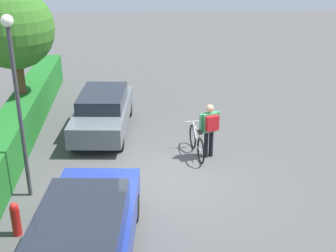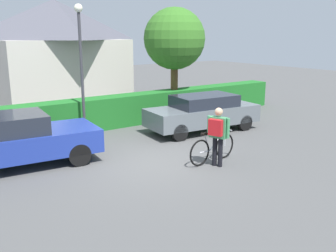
{
  "view_description": "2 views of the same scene",
  "coord_description": "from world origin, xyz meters",
  "px_view_note": "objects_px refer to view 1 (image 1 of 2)",
  "views": [
    {
      "loc": [
        -10.72,
        0.84,
        6.09
      ],
      "look_at": [
        0.72,
        -0.12,
        1.29
      ],
      "focal_mm": 48.3,
      "sensor_mm": 36.0,
      "label": 1
    },
    {
      "loc": [
        -5.62,
        -8.74,
        3.61
      ],
      "look_at": [
        0.72,
        0.12,
        0.94
      ],
      "focal_mm": 40.54,
      "sensor_mm": 36.0,
      "label": 2
    }
  ],
  "objects_px": {
    "parked_car_near": "(85,232)",
    "street_lamp": "(16,86)",
    "tree_kerbside": "(14,29)",
    "fire_hydrant": "(16,219)",
    "person_rider": "(210,126)",
    "bicycle": "(197,143)",
    "parked_car_far": "(103,111)"
  },
  "relations": [
    {
      "from": "bicycle",
      "to": "person_rider",
      "type": "height_order",
      "value": "person_rider"
    },
    {
      "from": "person_rider",
      "to": "street_lamp",
      "type": "relative_size",
      "value": 0.36
    },
    {
      "from": "parked_car_far",
      "to": "bicycle",
      "type": "xyz_separation_m",
      "value": [
        -2.1,
        -2.87,
        -0.32
      ]
    },
    {
      "from": "bicycle",
      "to": "tree_kerbside",
      "type": "distance_m",
      "value": 6.94
    },
    {
      "from": "fire_hydrant",
      "to": "street_lamp",
      "type": "bearing_deg",
      "value": 1.7
    },
    {
      "from": "parked_car_near",
      "to": "street_lamp",
      "type": "xyz_separation_m",
      "value": [
        2.84,
        1.68,
        2.13
      ]
    },
    {
      "from": "parked_car_far",
      "to": "bicycle",
      "type": "distance_m",
      "value": 3.57
    },
    {
      "from": "parked_car_near",
      "to": "person_rider",
      "type": "xyz_separation_m",
      "value": [
        4.6,
        -3.23,
        0.22
      ]
    },
    {
      "from": "parked_car_near",
      "to": "parked_car_far",
      "type": "relative_size",
      "value": 1.03
    },
    {
      "from": "street_lamp",
      "to": "fire_hydrant",
      "type": "xyz_separation_m",
      "value": [
        -1.69,
        -0.05,
        -2.5
      ]
    },
    {
      "from": "parked_car_near",
      "to": "street_lamp",
      "type": "relative_size",
      "value": 1.0
    },
    {
      "from": "bicycle",
      "to": "street_lamp",
      "type": "relative_size",
      "value": 0.4
    },
    {
      "from": "tree_kerbside",
      "to": "fire_hydrant",
      "type": "bearing_deg",
      "value": -170.15
    },
    {
      "from": "street_lamp",
      "to": "tree_kerbside",
      "type": "xyz_separation_m",
      "value": [
        4.72,
        1.06,
        0.44
      ]
    },
    {
      "from": "tree_kerbside",
      "to": "fire_hydrant",
      "type": "relative_size",
      "value": 5.8
    },
    {
      "from": "parked_car_near",
      "to": "fire_hydrant",
      "type": "bearing_deg",
      "value": 54.81
    },
    {
      "from": "bicycle",
      "to": "tree_kerbside",
      "type": "relative_size",
      "value": 0.38
    },
    {
      "from": "parked_car_far",
      "to": "street_lamp",
      "type": "xyz_separation_m",
      "value": [
        -4.02,
        1.69,
        2.18
      ]
    },
    {
      "from": "parked_car_near",
      "to": "parked_car_far",
      "type": "bearing_deg",
      "value": -0.1
    },
    {
      "from": "parked_car_near",
      "to": "person_rider",
      "type": "bearing_deg",
      "value": -35.08
    },
    {
      "from": "parked_car_near",
      "to": "street_lamp",
      "type": "bearing_deg",
      "value": 30.67
    },
    {
      "from": "tree_kerbside",
      "to": "person_rider",
      "type": "bearing_deg",
      "value": -116.28
    },
    {
      "from": "parked_car_far",
      "to": "fire_hydrant",
      "type": "height_order",
      "value": "parked_car_far"
    },
    {
      "from": "bicycle",
      "to": "street_lamp",
      "type": "bearing_deg",
      "value": 112.85
    },
    {
      "from": "tree_kerbside",
      "to": "parked_car_near",
      "type": "bearing_deg",
      "value": -160.04
    },
    {
      "from": "parked_car_far",
      "to": "fire_hydrant",
      "type": "distance_m",
      "value": 5.95
    },
    {
      "from": "bicycle",
      "to": "person_rider",
      "type": "xyz_separation_m",
      "value": [
        -0.16,
        -0.35,
        0.6
      ]
    },
    {
      "from": "fire_hydrant",
      "to": "parked_car_near",
      "type": "bearing_deg",
      "value": -125.19
    },
    {
      "from": "tree_kerbside",
      "to": "parked_car_far",
      "type": "bearing_deg",
      "value": -104.17
    },
    {
      "from": "parked_car_near",
      "to": "tree_kerbside",
      "type": "relative_size",
      "value": 0.97
    },
    {
      "from": "street_lamp",
      "to": "parked_car_far",
      "type": "bearing_deg",
      "value": -22.84
    },
    {
      "from": "fire_hydrant",
      "to": "parked_car_far",
      "type": "bearing_deg",
      "value": -16.07
    }
  ]
}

